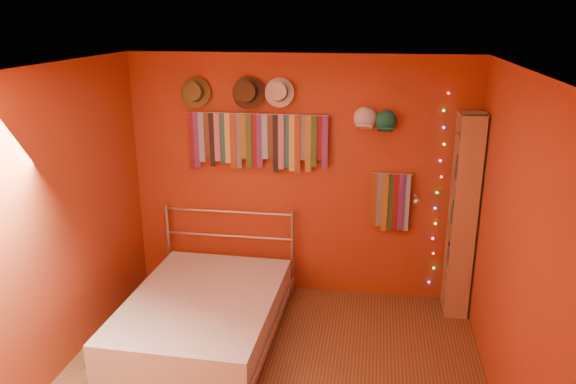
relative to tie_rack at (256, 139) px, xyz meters
The scene contains 15 objects.
back_wall 0.59m from the tie_rack, ahead, with size 3.50×0.02×2.50m, color #A02E19.
right_wall 2.78m from the tie_rack, 37.74° to the right, with size 0.02×3.50×2.50m, color #A02E19.
left_wall 2.18m from the tie_rack, 128.14° to the right, with size 0.02×3.50×2.50m, color #A02E19.
ceiling 1.93m from the tie_rack, 75.78° to the right, with size 3.50×3.50×0.02m, color white.
tie_rack is the anchor object (origin of this frame).
small_tie_rack 1.48m from the tie_rack, ahead, with size 0.40×0.03×0.60m.
fedora_olive 0.77m from the tie_rack, behind, with size 0.31×0.17×0.30m.
fedora_brown 0.48m from the tie_rack, 154.95° to the right, with size 0.32×0.17×0.32m.
fedora_white 0.54m from the tie_rack, ahead, with size 0.29×0.16×0.28m.
cap_white 1.10m from the tie_rack, ahead, with size 0.20×0.25×0.20m.
cap_green 1.29m from the tie_rack, ahead, with size 0.20×0.25×0.20m.
fairy_lights 1.88m from the tie_rack, ahead, with size 0.06×0.02×1.97m.
reading_lamp 1.68m from the tie_rack, ahead, with size 0.07×0.29×0.09m.
bookshelf 2.18m from the tie_rack, ahead, with size 0.25×0.34×2.00m.
bed 1.78m from the tie_rack, 107.04° to the right, with size 1.44×1.94×0.93m.
Camera 1 is at (0.75, -3.71, 2.86)m, focal length 35.00 mm.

